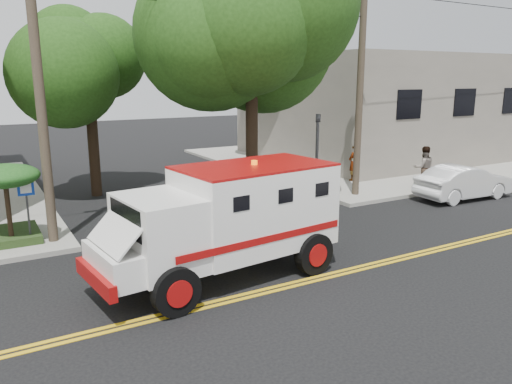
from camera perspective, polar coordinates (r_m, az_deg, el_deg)
ground at (r=12.91m, az=8.04°, el=-9.54°), size 100.00×100.00×0.00m
sidewalk_ne at (r=31.35m, az=12.49°, el=3.79°), size 17.00×17.00×0.15m
building_right at (r=32.42m, az=14.15°, el=9.47°), size 14.00×12.00×6.00m
utility_pole_left at (r=15.46m, az=-23.50°, el=10.39°), size 0.28×0.28×9.00m
utility_pole_right at (r=20.74m, az=11.81°, el=11.56°), size 0.28×0.28×9.00m
tree_main at (r=18.30m, az=1.23°, el=20.15°), size 6.08×5.70×9.85m
tree_left at (r=21.67m, az=-17.79°, el=14.54°), size 4.48×4.20×7.70m
tree_right at (r=29.95m, az=3.17°, el=15.22°), size 4.80×4.50×8.20m
traffic_signal at (r=18.88m, az=6.98°, el=4.69°), size 0.15×0.18×3.60m
accessibility_sign at (r=15.97m, az=-24.70°, el=-1.08°), size 0.45×0.10×2.02m
armored_truck at (r=12.28m, az=-3.19°, el=-2.77°), size 6.34×3.03×2.79m
parked_sedan at (r=22.23m, az=22.67°, el=1.04°), size 4.34×1.71×1.41m
pedestrian_a at (r=23.92m, az=11.09°, el=3.31°), size 0.70×0.56×1.70m
pedestrian_b at (r=22.83m, az=18.61°, el=2.65°), size 1.12×1.02×1.88m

